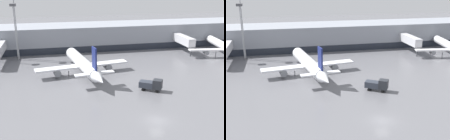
{
  "view_description": "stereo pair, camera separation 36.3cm",
  "coord_description": "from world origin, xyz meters",
  "views": [
    {
      "loc": [
        -18.38,
        -44.3,
        25.28
      ],
      "look_at": [
        -3.65,
        23.01,
        3.0
      ],
      "focal_mm": 45.0,
      "sensor_mm": 36.0,
      "label": 1
    },
    {
      "loc": [
        -18.02,
        -44.38,
        25.28
      ],
      "look_at": [
        -3.65,
        23.01,
        3.0
      ],
      "focal_mm": 45.0,
      "sensor_mm": 36.0,
      "label": 2
    }
  ],
  "objects": [
    {
      "name": "service_truck_0",
      "position": [
        4.1,
        14.46,
        1.57
      ],
      "size": [
        5.61,
        4.67,
        2.9
      ],
      "rotation": [
        0.0,
        0.0,
        5.7
      ],
      "color": "#2D333D",
      "rests_on": "ground_plane"
    },
    {
      "name": "parked_jet_1",
      "position": [
        -10.37,
        30.2,
        2.98
      ],
      "size": [
        26.26,
        33.1,
        9.96
      ],
      "rotation": [
        0.0,
        0.0,
        1.74
      ],
      "color": "silver",
      "rests_on": "ground_plane"
    },
    {
      "name": "terminal_building",
      "position": [
        -0.06,
        61.85,
        4.5
      ],
      "size": [
        160.0,
        31.91,
        9.0
      ],
      "color": "gray",
      "rests_on": "ground_plane"
    },
    {
      "name": "apron_light_mast_1",
      "position": [
        -29.54,
        49.58,
        14.34
      ],
      "size": [
        1.8,
        1.8,
        18.15
      ],
      "color": "gray",
      "rests_on": "ground_plane"
    },
    {
      "name": "traffic_cone_2",
      "position": [
        -1.01,
        37.9,
        0.36
      ],
      "size": [
        0.48,
        0.48,
        0.72
      ],
      "color": "orange",
      "rests_on": "ground_plane"
    },
    {
      "name": "ground_plane",
      "position": [
        0.0,
        0.0,
        0.0
      ],
      "size": [
        320.0,
        320.0,
        0.0
      ],
      "primitive_type": "plane",
      "color": "slate"
    },
    {
      "name": "apron_light_mast_2",
      "position": [
        -29.37,
        51.1,
        17.36
      ],
      "size": [
        1.8,
        1.8,
        22.65
      ],
      "color": "gray",
      "rests_on": "ground_plane"
    }
  ]
}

